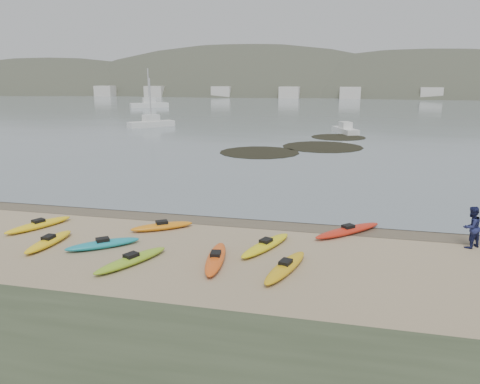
# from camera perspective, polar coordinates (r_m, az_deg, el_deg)

# --- Properties ---
(ground) EXTENTS (600.00, 600.00, 0.00)m
(ground) POSITION_cam_1_polar(r_m,az_deg,el_deg) (25.06, 0.00, -3.33)
(ground) COLOR tan
(ground) RESTS_ON ground
(wet_sand) EXTENTS (60.00, 60.00, 0.00)m
(wet_sand) POSITION_cam_1_polar(r_m,az_deg,el_deg) (24.78, -0.16, -3.52)
(wet_sand) COLOR brown
(wet_sand) RESTS_ON ground
(water) EXTENTS (1200.00, 1200.00, 0.00)m
(water) POSITION_cam_1_polar(r_m,az_deg,el_deg) (323.42, 12.62, 12.24)
(water) COLOR slate
(water) RESTS_ON ground
(kayaks) EXTENTS (17.92, 9.42, 0.34)m
(kayaks) POSITION_cam_1_polar(r_m,az_deg,el_deg) (21.19, -6.99, -6.22)
(kayaks) COLOR yellow
(kayaks) RESTS_ON ground
(person_east) EXTENTS (1.17, 1.13, 1.89)m
(person_east) POSITION_cam_1_polar(r_m,az_deg,el_deg) (23.12, 26.37, -3.86)
(person_east) COLOR #1B2050
(person_east) RESTS_ON ground
(kelp_mats) EXTENTS (14.69, 21.50, 0.04)m
(kelp_mats) POSITION_cam_1_polar(r_m,az_deg,el_deg) (51.99, 8.15, 5.57)
(kelp_mats) COLOR black
(kelp_mats) RESTS_ON water
(moored_boats) EXTENTS (95.91, 81.60, 1.29)m
(moored_boats) POSITION_cam_1_polar(r_m,az_deg,el_deg) (104.37, 9.13, 9.94)
(moored_boats) COLOR silver
(moored_boats) RESTS_ON ground
(far_hills) EXTENTS (550.00, 135.00, 80.00)m
(far_hills) POSITION_cam_1_polar(r_m,az_deg,el_deg) (221.12, 22.20, 6.80)
(far_hills) COLOR #384235
(far_hills) RESTS_ON ground
(far_town) EXTENTS (199.00, 5.00, 4.00)m
(far_town) POSITION_cam_1_polar(r_m,az_deg,el_deg) (168.38, 13.76, 11.65)
(far_town) COLOR beige
(far_town) RESTS_ON ground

